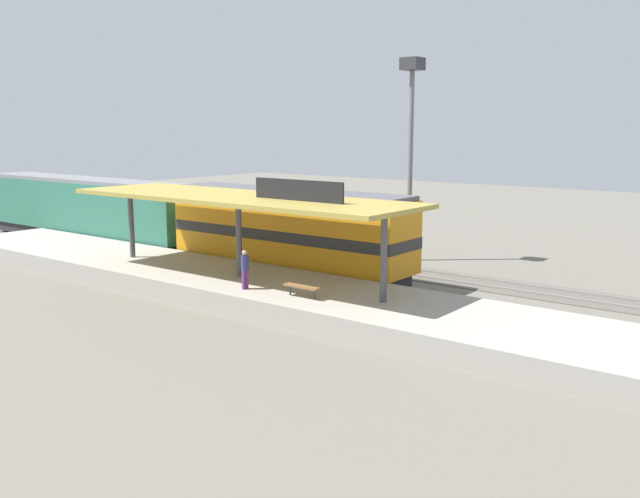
% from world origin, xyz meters
% --- Properties ---
extents(ground_plane, '(120.00, 120.00, 0.00)m').
position_xyz_m(ground_plane, '(2.00, 0.00, 0.00)').
color(ground_plane, '#666056').
extents(track_near, '(3.20, 110.00, 0.16)m').
position_xyz_m(track_near, '(0.00, 0.00, 0.03)').
color(track_near, '#565249').
rests_on(track_near, ground).
extents(track_far, '(3.20, 110.00, 0.16)m').
position_xyz_m(track_far, '(4.60, 0.00, 0.03)').
color(track_far, '#565249').
rests_on(track_far, ground).
extents(platform, '(6.00, 44.00, 0.90)m').
position_xyz_m(platform, '(-4.60, 0.00, 0.45)').
color(platform, '#9E998E').
rests_on(platform, ground).
extents(station_canopy, '(5.20, 18.00, 4.70)m').
position_xyz_m(station_canopy, '(-4.60, -0.09, 4.53)').
color(station_canopy, '#47474C').
rests_on(station_canopy, platform).
extents(platform_bench, '(0.44, 1.70, 0.50)m').
position_xyz_m(platform_bench, '(-6.00, -4.96, 1.34)').
color(platform_bench, '#333338').
rests_on(platform_bench, platform).
extents(locomotive, '(2.93, 14.43, 4.44)m').
position_xyz_m(locomotive, '(0.00, 0.90, 2.41)').
color(locomotive, '#28282D').
rests_on(locomotive, track_near).
extents(passenger_carriage_single, '(2.90, 20.00, 4.24)m').
position_xyz_m(passenger_carriage_single, '(0.00, 18.90, 2.31)').
color(passenger_carriage_single, '#28282D').
rests_on(passenger_carriage_single, track_near).
extents(light_mast, '(1.10, 1.10, 11.70)m').
position_xyz_m(light_mast, '(7.80, -1.82, 8.40)').
color(light_mast, slate).
rests_on(light_mast, ground).
extents(person_waiting, '(0.34, 0.34, 1.71)m').
position_xyz_m(person_waiting, '(-6.34, -2.04, 1.85)').
color(person_waiting, '#663375').
rests_on(person_waiting, platform).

